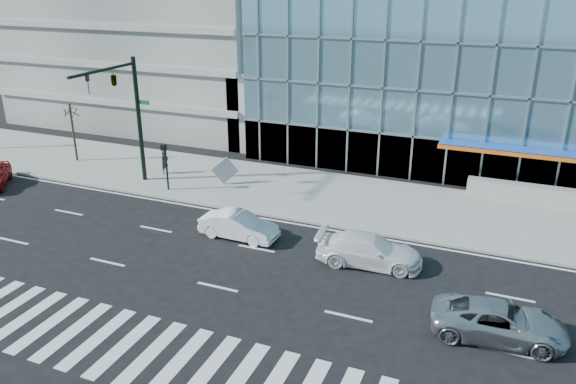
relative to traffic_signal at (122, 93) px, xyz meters
name	(u,v)px	position (x,y,z in m)	size (l,w,h in m)	color
ground	(256,249)	(11.00, -4.57, -6.16)	(160.00, 160.00, 0.00)	black
sidewalk	(311,193)	(11.00, 3.43, -6.09)	(120.00, 8.00, 0.15)	gray
theatre_building	(565,49)	(25.00, 21.43, 1.34)	(42.00, 26.00, 15.00)	#74A7C1
parking_garage	(182,5)	(-9.00, 21.43, 3.84)	(24.00, 24.00, 20.00)	gray
ramp_block	(284,106)	(5.00, 13.43, -3.16)	(6.00, 8.00, 6.00)	gray
traffic_signal	(122,93)	(0.00, 0.00, 0.00)	(1.14, 5.74, 8.00)	black
ped_signal_post	(165,160)	(2.50, 0.37, -4.02)	(0.30, 0.33, 3.00)	black
street_tree_near	(70,111)	(-7.00, 2.93, -2.39)	(1.10, 1.10, 4.23)	#332319
silver_suv	(499,321)	(22.62, -7.72, -5.47)	(2.31, 5.01, 1.39)	#B7B7BC
white_suv	(369,250)	(16.62, -3.99, -5.44)	(2.03, 4.99, 1.45)	white
white_sedan	(239,226)	(9.63, -3.77, -5.48)	(1.45, 4.17, 1.37)	white
pedestrian	(165,162)	(0.60, 2.97, -5.23)	(0.57, 0.38, 1.57)	black
tilted_panel	(225,170)	(5.33, 2.75, -5.11)	(1.30, 0.06, 1.30)	#A2A2A2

